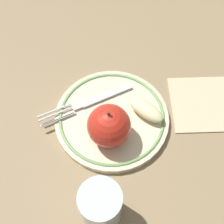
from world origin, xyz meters
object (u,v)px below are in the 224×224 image
plate (112,120)px  apple_red_whole (109,126)px  drinking_glass (101,206)px  apple_slice_front (147,112)px  fork (89,102)px  napkin_folded (209,103)px

plate → apple_red_whole: apple_red_whole is taller
drinking_glass → apple_slice_front: bearing=-119.7°
apple_red_whole → plate: bearing=-103.2°
plate → fork: size_ratio=1.17×
plate → drinking_glass: (0.03, 0.16, 0.04)m
apple_red_whole → fork: bearing=-66.5°
fork → apple_red_whole: bearing=92.5°
plate → apple_slice_front: size_ratio=2.95×
apple_slice_front → napkin_folded: bearing=-125.6°
fork → drinking_glass: drinking_glass is taller
apple_slice_front → plate: bearing=45.1°
plate → apple_red_whole: (0.01, 0.04, 0.04)m
plate → fork: (0.04, -0.04, 0.01)m
fork → napkin_folded: (-0.23, 0.01, -0.01)m
apple_slice_front → napkin_folded: 0.13m
plate → napkin_folded: size_ratio=1.42×
apple_slice_front → drinking_glass: drinking_glass is taller
apple_red_whole → apple_slice_front: size_ratio=1.16×
plate → apple_red_whole: 0.06m
apple_red_whole → apple_slice_front: bearing=-153.0°
apple_slice_front → napkin_folded: apple_slice_front is taller
napkin_folded → fork: bearing=-3.2°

